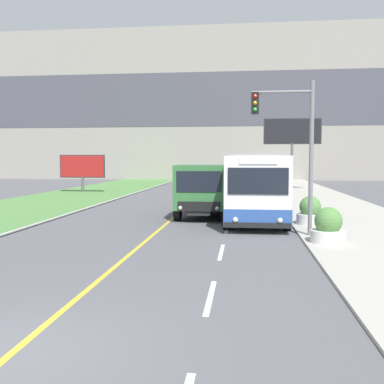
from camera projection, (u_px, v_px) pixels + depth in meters
name	position (u px, v px, depth m)	size (l,w,h in m)	color
ground_plane	(8.00, 357.00, 6.59)	(300.00, 300.00, 0.00)	#56565B
lane_marking_centre	(67.00, 322.00, 7.99)	(2.88, 140.00, 0.01)	gold
apartment_block_background	(221.00, 106.00, 64.92)	(80.00, 8.04, 20.96)	gray
city_bus	(254.00, 185.00, 23.03)	(2.74, 12.39, 3.10)	white
dump_truck	(203.00, 191.00, 22.07)	(2.48, 6.66, 2.61)	black
car_distant	(219.00, 185.00, 37.15)	(1.80, 4.30, 1.45)	maroon
traffic_light_mast	(293.00, 138.00, 16.43)	(2.28, 0.32, 5.74)	slate
billboard_large	(292.00, 134.00, 40.74)	(5.17, 0.24, 6.57)	#59595B
billboard_small	(82.00, 167.00, 38.58)	(3.95, 0.24, 3.24)	#59595B
planter_round_near	(328.00, 227.00, 15.11)	(1.16, 1.16, 1.20)	silver
planter_round_second	(310.00, 212.00, 19.35)	(1.15, 1.15, 1.22)	silver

